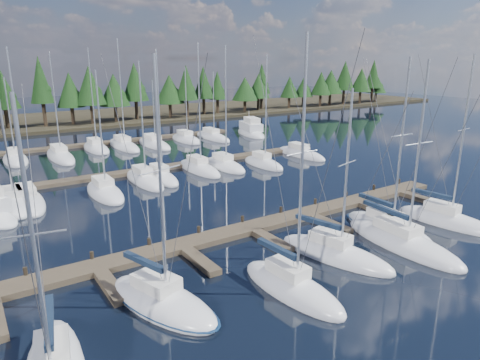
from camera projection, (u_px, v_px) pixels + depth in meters
ground at (183, 192)px, 43.63m from camera, size 260.00×260.00×0.00m
far_shore at (58, 121)px, 91.66m from camera, size 220.00×30.00×0.60m
main_dock at (254, 231)px, 33.43m from camera, size 44.00×6.13×0.90m
back_docks at (120, 156)px, 59.28m from camera, size 50.00×21.80×0.40m
front_sailboat_1 at (162, 301)px, 23.58m from camera, size 5.43×8.84×14.21m
front_sailboat_2 at (292, 287)px, 25.00m from camera, size 3.10×8.00×15.25m
front_sailboat_3 at (335, 254)px, 29.31m from camera, size 4.68×8.92×12.24m
front_sailboat_4 at (388, 228)px, 33.66m from camera, size 2.95×8.56×14.11m
front_sailboat_5 at (401, 242)px, 31.19m from camera, size 3.63×10.32×13.95m
front_sailboat_6 at (445, 220)px, 35.36m from camera, size 3.56×8.41×14.33m
back_sailboat_rows at (129, 162)px, 55.53m from camera, size 46.22×32.11×16.75m
motor_yacht_right at (251, 131)px, 76.66m from camera, size 5.85×10.76×5.13m
tree_line at (58, 90)px, 81.19m from camera, size 183.26×11.83×13.98m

